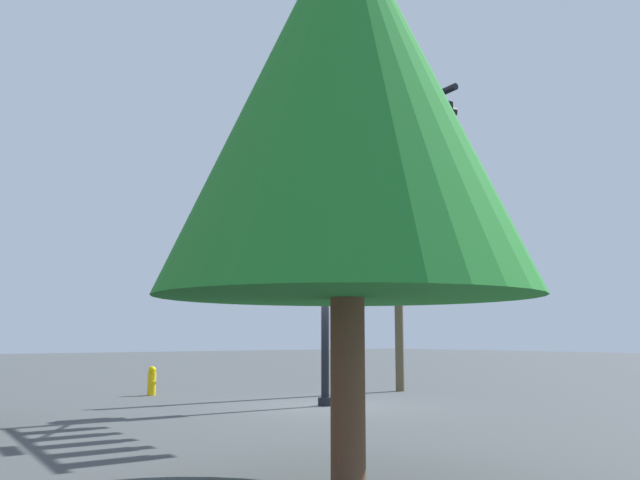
{
  "coord_description": "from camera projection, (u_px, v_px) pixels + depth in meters",
  "views": [
    {
      "loc": [
        13.27,
        -10.59,
        1.67
      ],
      "look_at": [
        0.02,
        -0.18,
        4.08
      ],
      "focal_mm": 38.06,
      "sensor_mm": 36.0,
      "label": 1
    }
  ],
  "objects": [
    {
      "name": "utility_pole",
      "position": [
        398.0,
        249.0,
        21.7
      ],
      "size": [
        0.43,
        1.79,
        8.62
      ],
      "color": "brown",
      "rests_on": "ground_plane"
    },
    {
      "name": "ground_plane",
      "position": [
        325.0,
        406.0,
        16.57
      ],
      "size": [
        120.0,
        120.0,
        0.0
      ],
      "primitive_type": "plane",
      "color": "#434749"
    },
    {
      "name": "signal_pole_assembly",
      "position": [
        359.0,
        187.0,
        15.99
      ],
      "size": [
        5.53,
        1.21,
        7.14
      ],
      "color": "black",
      "rests_on": "ground_plane"
    },
    {
      "name": "fire_hydrant",
      "position": [
        152.0,
        381.0,
        19.6
      ],
      "size": [
        0.33,
        0.24,
        0.83
      ],
      "color": "yellow",
      "rests_on": "ground_plane"
    },
    {
      "name": "tree_mid",
      "position": [
        346.0,
        94.0,
        7.98
      ],
      "size": [
        4.34,
        4.34,
        6.93
      ],
      "color": "brown",
      "rests_on": "ground_plane"
    }
  ]
}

